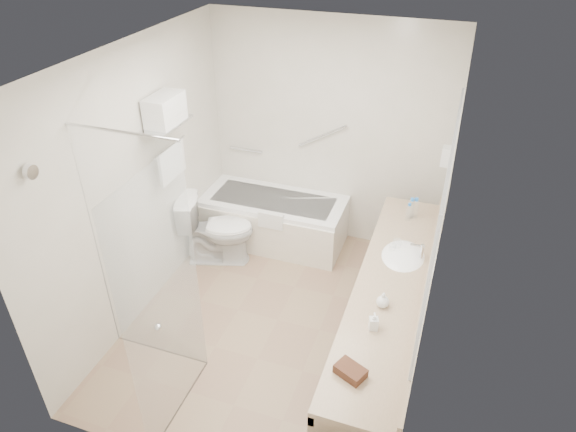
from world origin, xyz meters
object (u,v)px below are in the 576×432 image
(toilet, at_px, (217,229))
(water_bottle_left, at_px, (409,212))
(amenity_basket, at_px, (350,371))
(vanity_counter, at_px, (389,304))
(bathtub, at_px, (274,220))

(toilet, relative_size, water_bottle_left, 4.39)
(toilet, xyz_separation_m, amenity_basket, (1.87, -1.84, 0.49))
(toilet, xyz_separation_m, water_bottle_left, (1.96, 0.13, 0.54))
(toilet, distance_m, water_bottle_left, 2.04)
(vanity_counter, bearing_deg, toilet, 156.71)
(amenity_basket, bearing_deg, toilet, 135.54)
(amenity_basket, bearing_deg, bathtub, 120.89)
(vanity_counter, relative_size, amenity_basket, 14.10)
(bathtub, relative_size, water_bottle_left, 8.87)
(bathtub, bearing_deg, water_bottle_left, -15.16)
(vanity_counter, height_order, amenity_basket, vanity_counter)
(toilet, bearing_deg, amenity_basket, -152.07)
(bathtub, distance_m, water_bottle_left, 1.70)
(vanity_counter, relative_size, toilet, 3.41)
(amenity_basket, relative_size, water_bottle_left, 1.06)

